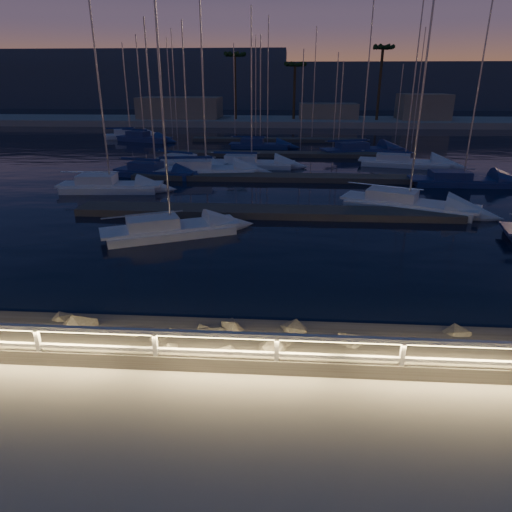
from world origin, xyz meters
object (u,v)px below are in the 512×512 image
object	(u,v)px
sailboat_g	(249,163)
sailboat_j	(187,162)
guard_rail	(233,343)
sailboat_h	(460,180)
sailboat_f	(204,170)
sailboat_m	(129,135)
sailboat_i	(143,138)
sailboat_l	(402,162)
sailboat_n	(259,144)
sailboat_c	(405,203)
sailboat_k	(359,149)
sailboat_e	(154,171)
sailboat_a	(108,185)
sailboat_b	(167,228)

from	to	relation	value
sailboat_g	sailboat_j	world-z (taller)	sailboat_g
guard_rail	sailboat_h	world-z (taller)	sailboat_h
sailboat_f	sailboat_g	world-z (taller)	sailboat_f
sailboat_m	sailboat_i	bearing A→B (deg)	-68.32
sailboat_l	sailboat_n	world-z (taller)	sailboat_l
sailboat_c	sailboat_l	world-z (taller)	sailboat_l
guard_rail	sailboat_k	distance (m)	41.17
sailboat_e	sailboat_k	world-z (taller)	sailboat_k
sailboat_h	sailboat_m	distance (m)	43.57
sailboat_a	sailboat_g	world-z (taller)	sailboat_g
sailboat_h	sailboat_j	distance (m)	22.65
sailboat_b	sailboat_i	distance (m)	39.18
sailboat_e	sailboat_i	world-z (taller)	sailboat_i
sailboat_k	sailboat_n	distance (m)	11.53
sailboat_a	sailboat_f	xyz separation A→B (m)	(5.68, 6.22, 0.02)
sailboat_e	sailboat_k	xyz separation A→B (m)	(18.37, 13.47, 0.02)
sailboat_i	sailboat_m	xyz separation A→B (m)	(-2.84, 3.12, -0.02)
sailboat_j	guard_rail	bearing A→B (deg)	-51.62
sailboat_h	sailboat_l	bearing A→B (deg)	107.73
sailboat_l	sailboat_g	bearing A→B (deg)	-160.11
sailboat_g	sailboat_k	xyz separation A→B (m)	(10.98, 8.79, 0.03)
sailboat_e	sailboat_h	distance (m)	23.70
sailboat_k	sailboat_i	bearing A→B (deg)	144.00
sailboat_k	sailboat_l	size ratio (longest dim) A/B	1.07
sailboat_f	sailboat_j	size ratio (longest dim) A/B	1.19
sailboat_a	sailboat_j	xyz separation A→B (m)	(3.55, 9.86, -0.03)
sailboat_g	sailboat_k	world-z (taller)	sailboat_k
sailboat_g	sailboat_b	bearing A→B (deg)	-95.14
guard_rail	sailboat_k	bearing A→B (deg)	77.67
guard_rail	sailboat_m	distance (m)	55.90
sailboat_i	sailboat_n	world-z (taller)	sailboat_i
sailboat_a	sailboat_f	bearing A→B (deg)	43.51
sailboat_g	sailboat_k	size ratio (longest dim) A/B	0.88
sailboat_a	sailboat_c	xyz separation A→B (m)	(19.67, -3.45, -0.02)
sailboat_c	sailboat_e	world-z (taller)	sailboat_c
sailboat_a	guard_rail	bearing A→B (deg)	-66.10
sailboat_c	sailboat_k	bearing A→B (deg)	113.52
sailboat_a	sailboat_h	distance (m)	25.67
sailboat_a	sailboat_e	world-z (taller)	sailboat_a
sailboat_b	sailboat_h	size ratio (longest dim) A/B	0.88
sailboat_h	sailboat_m	bearing A→B (deg)	141.95
sailboat_c	sailboat_m	xyz separation A→B (m)	(-28.46, 34.31, 0.01)
sailboat_c	sailboat_f	bearing A→B (deg)	170.02
guard_rail	sailboat_f	size ratio (longest dim) A/B	3.11
sailboat_g	sailboat_j	distance (m)	5.58
sailboat_j	sailboat_c	bearing A→B (deg)	-15.17
sailboat_l	sailboat_f	bearing A→B (deg)	-148.92
guard_rail	sailboat_n	distance (m)	43.90
guard_rail	sailboat_j	bearing A→B (deg)	104.01
sailboat_g	sailboat_n	size ratio (longest dim) A/B	1.09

